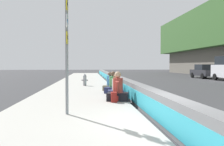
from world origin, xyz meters
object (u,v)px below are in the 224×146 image
(seated_person_far, at_px, (110,85))
(seated_person_foreground, at_px, (118,91))
(seated_person_middle, at_px, (116,89))
(parked_car_midline, at_px, (204,71))
(backpack, at_px, (114,97))
(seated_person_rear, at_px, (113,86))
(route_sign_post, at_px, (67,45))
(fire_hydrant, at_px, (85,79))

(seated_person_far, bearing_deg, seated_person_foreground, 179.70)
(seated_person_foreground, distance_m, seated_person_middle, 1.48)
(seated_person_middle, xyz_separation_m, parked_car_midline, (17.31, -12.91, 0.39))
(backpack, bearing_deg, seated_person_rear, -4.89)
(seated_person_foreground, bearing_deg, seated_person_middle, -2.93)
(seated_person_far, distance_m, backpack, 4.55)
(seated_person_foreground, bearing_deg, seated_person_rear, -1.41)
(route_sign_post, relative_size, backpack, 9.00)
(route_sign_post, xyz_separation_m, parked_car_midline, (21.48, -14.85, -1.37))
(parked_car_midline, bearing_deg, seated_person_far, 138.51)
(route_sign_post, xyz_separation_m, seated_person_rear, (5.43, -1.93, -1.73))
(seated_person_far, xyz_separation_m, parked_car_midline, (14.66, -12.96, 0.38))
(route_sign_post, bearing_deg, seated_person_foreground, -34.64)
(parked_car_midline, bearing_deg, route_sign_post, 145.35)
(route_sign_post, height_order, seated_person_foreground, route_sign_post)
(seated_person_middle, relative_size, seated_person_rear, 0.91)
(route_sign_post, relative_size, parked_car_midline, 0.80)
(backpack, bearing_deg, fire_hydrant, 9.27)
(seated_person_rear, bearing_deg, seated_person_middle, -179.62)
(seated_person_foreground, bearing_deg, route_sign_post, 145.36)
(fire_hydrant, bearing_deg, seated_person_rear, -162.02)
(route_sign_post, height_order, seated_person_far, route_sign_post)
(fire_hydrant, xyz_separation_m, parked_car_midline, (11.20, -14.49, 0.27))
(seated_person_rear, relative_size, seated_person_far, 1.06)
(seated_person_far, xyz_separation_m, backpack, (-4.55, 0.22, -0.15))
(seated_person_middle, relative_size, backpack, 2.63)
(seated_person_far, height_order, backpack, seated_person_far)
(fire_hydrant, bearing_deg, seated_person_far, -156.13)
(seated_person_foreground, height_order, parked_car_midline, parked_car_midline)
(fire_hydrant, relative_size, parked_car_midline, 0.19)
(fire_hydrant, xyz_separation_m, seated_person_rear, (-4.86, -1.58, -0.09))
(seated_person_middle, height_order, backpack, seated_person_middle)
(route_sign_post, relative_size, seated_person_foreground, 2.95)
(backpack, bearing_deg, seated_person_far, -2.82)
(seated_person_foreground, relative_size, backpack, 3.05)
(seated_person_foreground, bearing_deg, backpack, 154.29)
(seated_person_foreground, xyz_separation_m, seated_person_rear, (2.73, -0.07, -0.02))
(fire_hydrant, distance_m, seated_person_rear, 5.11)
(route_sign_post, xyz_separation_m, seated_person_foreground, (2.70, -1.87, -1.71))
(fire_hydrant, xyz_separation_m, seated_person_middle, (-6.11, -1.58, -0.12))
(seated_person_middle, xyz_separation_m, seated_person_far, (2.65, 0.05, 0.01))
(seated_person_middle, bearing_deg, parked_car_midline, -36.72)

